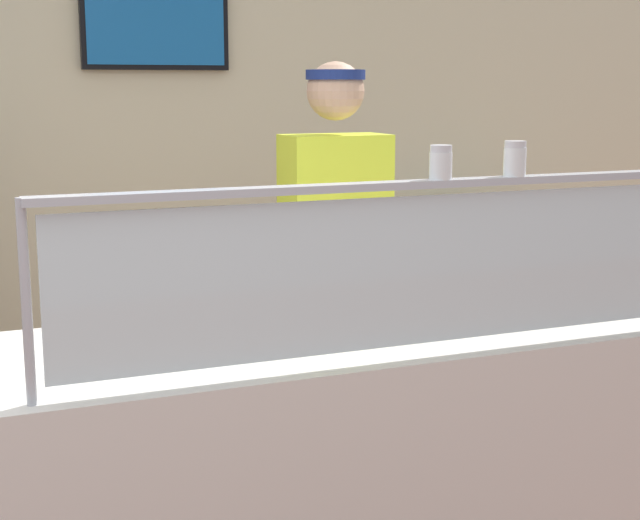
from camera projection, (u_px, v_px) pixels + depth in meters
shop_rear_unit at (167, 147)px, 4.91m from camera, size 6.53×0.13×2.70m
serving_counter at (354, 478)px, 2.92m from camera, size 2.13×0.78×0.95m
sneeze_guard at (407, 249)px, 2.47m from camera, size 1.96×0.06×0.48m
pizza_tray at (402, 313)px, 2.97m from camera, size 0.46×0.46×0.04m
pizza_server at (414, 306)px, 2.96m from camera, size 0.11×0.29×0.01m
parmesan_shaker at (441, 165)px, 2.47m from camera, size 0.06×0.06×0.09m
pepper_flake_shaker at (515, 161)px, 2.56m from camera, size 0.06×0.06×0.10m
worker_figure at (337, 268)px, 3.49m from camera, size 0.41×0.50×1.76m
prep_shelf at (484, 312)px, 5.26m from camera, size 0.70×0.55×0.85m
pizza_box_stack at (487, 226)px, 5.17m from camera, size 0.46×0.44×0.13m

